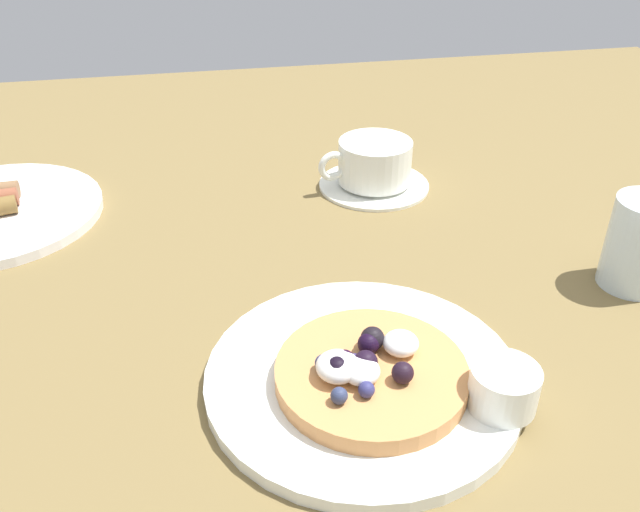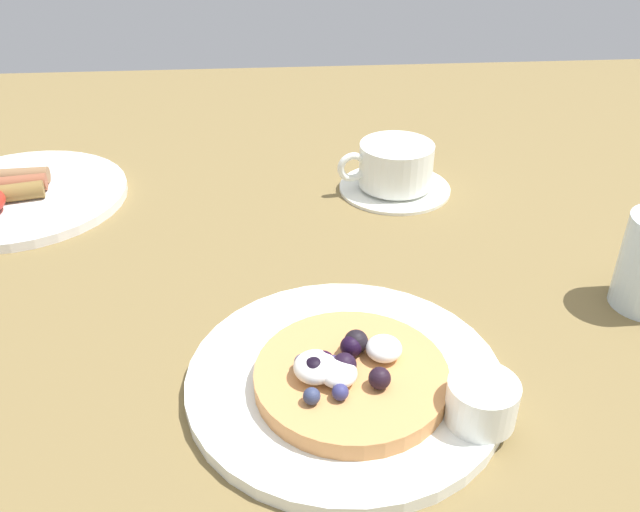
{
  "view_description": "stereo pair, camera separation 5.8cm",
  "coord_description": "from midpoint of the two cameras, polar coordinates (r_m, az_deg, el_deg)",
  "views": [
    {
      "loc": [
        -3.42,
        -48.05,
        36.62
      ],
      "look_at": [
        6.25,
        2.61,
        4.0
      ],
      "focal_mm": 37.95,
      "sensor_mm": 36.0,
      "label": 1
    },
    {
      "loc": [
        2.29,
        -48.81,
        36.62
      ],
      "look_at": [
        6.25,
        2.61,
        4.0
      ],
      "focal_mm": 37.95,
      "sensor_mm": 36.0,
      "label": 2
    }
  ],
  "objects": [
    {
      "name": "coffee_cup",
      "position": [
        0.81,
        2.52,
        7.98
      ],
      "size": [
        11.47,
        8.7,
        5.03
      ],
      "color": "white",
      "rests_on": "coffee_saucer"
    },
    {
      "name": "pancake_with_berries",
      "position": [
        0.51,
        0.89,
        -9.85
      ],
      "size": [
        14.58,
        14.58,
        3.48
      ],
      "color": "tan",
      "rests_on": "pancake_plate"
    },
    {
      "name": "coffee_saucer",
      "position": [
        0.82,
        2.55,
        6.08
      ],
      "size": [
        13.25,
        13.25,
        0.78
      ],
      "primitive_type": "cylinder",
      "color": "white",
      "rests_on": "ground_plane"
    },
    {
      "name": "syrup_ramekin",
      "position": [
        0.5,
        12.03,
        -10.89
      ],
      "size": [
        5.03,
        5.03,
        3.29
      ],
      "color": "white",
      "rests_on": "pancake_plate"
    },
    {
      "name": "water_glass",
      "position": [
        0.67,
        23.23,
        0.9
      ],
      "size": [
        6.1,
        6.1,
        8.84
      ],
      "primitive_type": "cylinder",
      "color": "silver",
      "rests_on": "ground_plane"
    },
    {
      "name": "pancake_plate",
      "position": [
        0.53,
        0.49,
        -10.3
      ],
      "size": [
        24.52,
        24.52,
        1.18
      ],
      "primitive_type": "cylinder",
      "color": "white",
      "rests_on": "ground_plane"
    },
    {
      "name": "ground_plane",
      "position": [
        0.62,
        -8.0,
        -6.27
      ],
      "size": [
        168.18,
        147.16,
        3.0
      ],
      "primitive_type": "cube",
      "color": "brown"
    }
  ]
}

